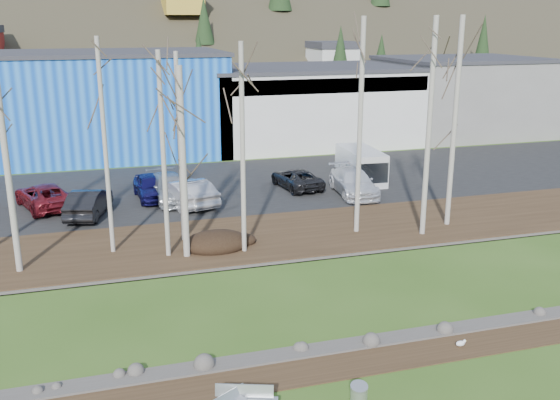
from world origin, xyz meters
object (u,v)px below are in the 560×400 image
object	(u,v)px
car_2	(44,196)
car_3	(170,188)
seagull	(461,343)
car_8	(181,193)
car_5	(191,192)
car_1	(89,203)
car_4	(151,187)
car_6	(297,178)
litter_bin	(359,400)
car_7	(353,182)
bench_intact	(247,400)
van_white	(362,166)

from	to	relation	value
car_2	car_3	world-z (taller)	car_3
seagull	car_8	bearing A→B (deg)	119.21
car_2	car_5	size ratio (longest dim) A/B	1.12
seagull	car_3	bearing A→B (deg)	119.35
car_1	car_4	distance (m)	4.49
car_1	car_3	bearing A→B (deg)	-142.38
car_4	car_5	xyz separation A→B (m)	(2.13, -1.96, 0.01)
car_6	seagull	bearing A→B (deg)	80.14
car_6	car_8	size ratio (longest dim) A/B	1.00
litter_bin	car_2	xyz separation A→B (m)	(-9.61, 23.32, 0.45)
car_7	car_1	bearing A→B (deg)	-173.85
bench_intact	car_3	size ratio (longest dim) A/B	0.32
bench_intact	car_6	bearing A→B (deg)	88.08
car_3	car_6	world-z (taller)	car_3
car_4	car_7	xyz separation A→B (m)	(12.24, -2.55, 0.02)
bench_intact	car_5	bearing A→B (deg)	104.91
bench_intact	car_7	world-z (taller)	car_7
car_5	van_white	world-z (taller)	van_white
seagull	car_6	bearing A→B (deg)	97.15
litter_bin	car_4	xyz separation A→B (m)	(-3.49, 23.54, 0.48)
bench_intact	seagull	world-z (taller)	bench_intact
van_white	car_1	bearing A→B (deg)	-167.11
car_1	car_4	size ratio (longest dim) A/B	1.05
car_7	car_4	bearing A→B (deg)	174.23
car_2	van_white	distance (m)	20.19
car_4	car_5	size ratio (longest dim) A/B	0.96
car_7	van_white	distance (m)	3.38
car_4	car_5	distance (m)	2.90
car_2	car_7	bearing A→B (deg)	153.43
van_white	car_7	bearing A→B (deg)	-118.98
bench_intact	car_1	bearing A→B (deg)	121.16
car_1	car_2	distance (m)	3.42
car_5	car_6	world-z (taller)	car_5
car_3	car_5	size ratio (longest dim) A/B	1.15
bench_intact	seagull	xyz separation A→B (m)	(7.77, 1.50, -0.25)
car_3	car_8	bearing A→B (deg)	-75.03
car_1	car_7	size ratio (longest dim) A/B	0.87
car_4	van_white	world-z (taller)	van_white
car_4	car_2	bearing A→B (deg)	177.51
bench_intact	car_3	distance (m)	22.03
car_3	car_7	distance (m)	11.36
car_1	car_6	size ratio (longest dim) A/B	1.01
car_4	car_1	bearing A→B (deg)	-149.22
litter_bin	van_white	size ratio (longest dim) A/B	0.16
car_2	car_4	xyz separation A→B (m)	(6.12, 0.21, 0.03)
seagull	car_6	world-z (taller)	car_6
car_1	van_white	distance (m)	17.96
seagull	car_1	bearing A→B (deg)	132.70
litter_bin	car_3	xyz separation A→B (m)	(-2.45, 22.92, 0.50)
seagull	litter_bin	bearing A→B (deg)	-143.43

